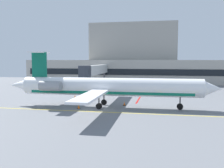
% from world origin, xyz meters
% --- Properties ---
extents(ground, '(120.00, 120.00, 0.11)m').
position_xyz_m(ground, '(0.00, -0.00, -0.05)').
color(ground, slate).
extents(terminal_building, '(72.27, 13.97, 19.14)m').
position_xyz_m(terminal_building, '(1.01, 47.27, 6.58)').
color(terminal_building, '#ADA89E').
rests_on(terminal_building, ground).
extents(jet_bridge_west, '(2.40, 21.92, 5.93)m').
position_xyz_m(jet_bridge_west, '(-8.07, 28.28, 4.56)').
color(jet_bridge_west, silver).
rests_on(jet_bridge_west, ground).
extents(regional_jet, '(32.69, 26.17, 8.52)m').
position_xyz_m(regional_jet, '(0.79, 1.88, 3.12)').
color(regional_jet, white).
rests_on(regional_jet, ground).
extents(baggage_tug, '(3.93, 3.62, 2.17)m').
position_xyz_m(baggage_tug, '(-8.86, 22.24, 0.98)').
color(baggage_tug, silver).
rests_on(baggage_tug, ground).
extents(pushback_tractor, '(2.32, 3.44, 2.41)m').
position_xyz_m(pushback_tractor, '(-21.03, 21.70, 1.06)').
color(pushback_tractor, '#1E4CB2').
rests_on(pushback_tractor, ground).
extents(fuel_tank, '(6.23, 2.15, 2.16)m').
position_xyz_m(fuel_tank, '(-6.67, 27.51, 1.23)').
color(fuel_tank, white).
rests_on(fuel_tank, ground).
extents(safety_cone_alpha, '(0.47, 0.47, 0.55)m').
position_xyz_m(safety_cone_alpha, '(-3.08, -0.05, 0.25)').
color(safety_cone_alpha, orange).
rests_on(safety_cone_alpha, ground).
extents(safety_cone_bravo, '(0.47, 0.47, 0.55)m').
position_xyz_m(safety_cone_bravo, '(3.20, 3.91, 0.25)').
color(safety_cone_bravo, orange).
rests_on(safety_cone_bravo, ground).
extents(safety_cone_charlie, '(0.47, 0.47, 0.55)m').
position_xyz_m(safety_cone_charlie, '(-7.28, 10.17, 0.25)').
color(safety_cone_charlie, orange).
rests_on(safety_cone_charlie, ground).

